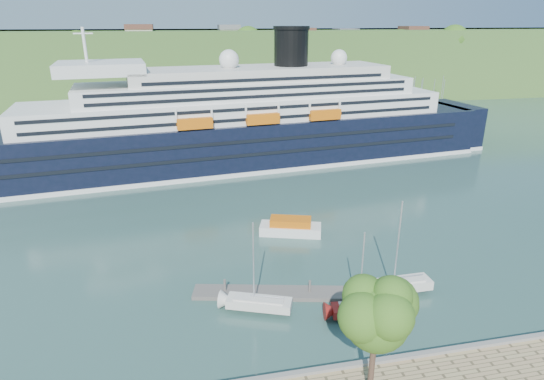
{
  "coord_description": "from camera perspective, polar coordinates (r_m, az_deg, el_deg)",
  "views": [
    {
      "loc": [
        -9.95,
        -27.64,
        27.31
      ],
      "look_at": [
        2.2,
        30.0,
        5.22
      ],
      "focal_mm": 30.0,
      "sensor_mm": 36.0,
      "label": 1
    }
  ],
  "objects": [
    {
      "name": "promenade_tree",
      "position": [
        34.94,
        12.8,
        -17.05
      ],
      "size": [
        6.38,
        6.38,
        10.57
      ],
      "primitive_type": null,
      "color": "#346219",
      "rests_on": "promenade"
    },
    {
      "name": "floating_pontoon",
      "position": [
        49.27,
        2.07,
        -12.81
      ],
      "size": [
        20.17,
        7.0,
        0.45
      ],
      "primitive_type": null,
      "rotation": [
        0.0,
        0.0,
        -0.23
      ],
      "color": "#67615C",
      "rests_on": "ground"
    },
    {
      "name": "tender_launch",
      "position": [
        61.7,
        2.34,
        -4.55
      ],
      "size": [
        8.81,
        5.26,
        2.3
      ],
      "primitive_type": null,
      "rotation": [
        0.0,
        0.0,
        -0.31
      ],
      "color": "#D0600C",
      "rests_on": "ground"
    },
    {
      "name": "ground",
      "position": [
        40.11,
        6.25,
        -22.51
      ],
      "size": [
        400.0,
        400.0,
        0.0
      ],
      "primitive_type": "plane",
      "color": "#294942",
      "rests_on": "ground"
    },
    {
      "name": "far_hillside",
      "position": [
        173.6,
        -8.88,
        15.26
      ],
      "size": [
        400.0,
        50.0,
        24.0
      ],
      "primitive_type": "cube",
      "color": "#386327",
      "rests_on": "ground"
    },
    {
      "name": "quay_coping",
      "position": [
        39.2,
        6.42,
        -21.47
      ],
      "size": [
        220.0,
        0.5,
        0.3
      ],
      "primitive_type": "cube",
      "color": "slate",
      "rests_on": "promenade"
    },
    {
      "name": "sailboat_white_far",
      "position": [
        48.86,
        16.0,
        -7.38
      ],
      "size": [
        7.91,
        2.31,
        10.17
      ],
      "primitive_type": null,
      "rotation": [
        0.0,
        0.0,
        0.02
      ],
      "color": "silver",
      "rests_on": "ground"
    },
    {
      "name": "sailboat_white_near",
      "position": [
        44.51,
        -1.69,
        -10.1
      ],
      "size": [
        7.39,
        4.47,
        9.24
      ],
      "primitive_type": null,
      "rotation": [
        0.0,
        0.0,
        -0.37
      ],
      "color": "silver",
      "rests_on": "ground"
    },
    {
      "name": "cruise_ship",
      "position": [
        89.13,
        -5.27,
        11.35
      ],
      "size": [
        118.55,
        30.29,
        26.36
      ],
      "primitive_type": null,
      "rotation": [
        0.0,
        0.0,
        0.11
      ],
      "color": "black",
      "rests_on": "ground"
    },
    {
      "name": "sailboat_red",
      "position": [
        44.6,
        11.73,
        -10.8
      ],
      "size": [
        7.04,
        2.85,
        8.84
      ],
      "primitive_type": null,
      "rotation": [
        0.0,
        0.0,
        -0.14
      ],
      "color": "maroon",
      "rests_on": "ground"
    }
  ]
}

